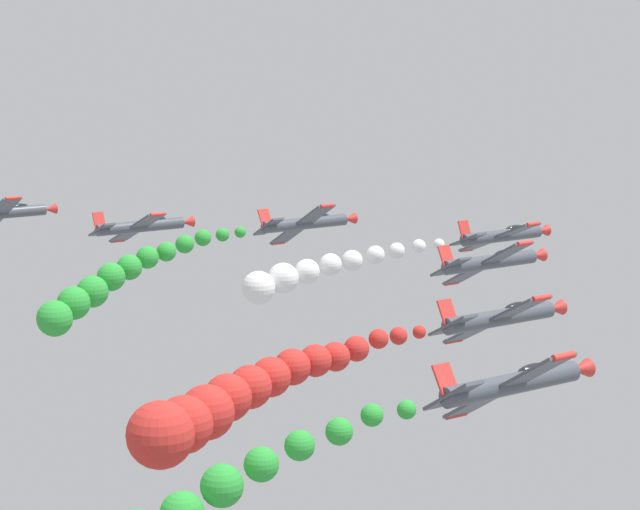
# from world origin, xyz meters

# --- Properties ---
(airplane_lead) EXTENTS (9.01, 10.35, 3.89)m
(airplane_lead) POSITION_xyz_m (0.61, 19.62, 113.70)
(airplane_lead) COLOR #474C56
(smoke_trail_lead) EXTENTS (2.72, 20.65, 3.50)m
(smoke_trail_lead) POSITION_xyz_m (1.12, -1.95, 112.71)
(smoke_trail_lead) COLOR white
(airplane_left_inner) EXTENTS (8.56, 10.35, 4.91)m
(airplane_left_inner) POSITION_xyz_m (-12.67, 7.39, 114.26)
(airplane_left_inner) COLOR #474C56
(smoke_trail_left_inner) EXTENTS (7.14, 22.03, 6.36)m
(smoke_trail_left_inner) POSITION_xyz_m (-9.40, -14.54, 111.43)
(smoke_trail_left_inner) COLOR green
(airplane_right_inner) EXTENTS (8.62, 10.35, 4.78)m
(airplane_right_inner) POSITION_xyz_m (11.48, 8.18, 114.10)
(airplane_right_inner) COLOR #474C56
(airplane_left_outer) EXTENTS (8.95, 10.35, 4.04)m
(airplane_left_outer) POSITION_xyz_m (-24.92, -3.29, 113.38)
(airplane_left_outer) COLOR #474C56
(airplane_right_outer) EXTENTS (8.60, 10.35, 4.82)m
(airplane_right_outer) POSITION_xyz_m (23.70, -2.24, 113.30)
(airplane_right_outer) COLOR #474C56
(smoke_trail_right_outer) EXTENTS (7.17, 22.87, 3.88)m
(smoke_trail_right_outer) POSITION_xyz_m (26.97, -25.02, 112.23)
(smoke_trail_right_outer) COLOR red
(airplane_trailing) EXTENTS (8.73, 10.35, 4.57)m
(airplane_trailing) POSITION_xyz_m (-36.13, -12.73, 114.15)
(airplane_trailing) COLOR #474C56
(airplane_high_slot) EXTENTS (8.28, 10.35, 5.40)m
(airplane_high_slot) POSITION_xyz_m (36.39, -13.27, 113.56)
(airplane_high_slot) COLOR #474C56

